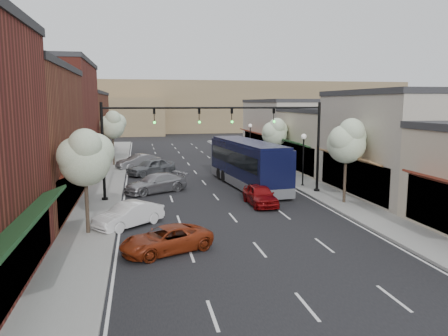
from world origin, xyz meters
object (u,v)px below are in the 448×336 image
lamp_post_near (303,151)px  coach_bus (247,163)px  lamp_post_far (250,136)px  parked_car_a (166,240)px  parked_car_b (129,215)px  tree_left_near (85,156)px  signal_mast_right (289,134)px  parked_car_e (139,162)px  tree_right_near (347,140)px  parked_car_d (151,167)px  red_hatchback (260,195)px  signal_mast_left (137,136)px  tree_left_far (113,124)px  parked_car_c (155,183)px  tree_right_far (275,132)px

lamp_post_near → coach_bus: bearing=166.9°
lamp_post_far → parked_car_a: 33.84m
lamp_post_near → coach_bus: size_ratio=0.35×
coach_bus → parked_car_b: (-9.50, -10.35, -1.29)m
tree_left_near → parked_car_b: (2.05, 1.26, -3.53)m
signal_mast_right → lamp_post_far: (2.18, 20.00, -1.62)m
tree_left_near → parked_car_e: bearing=83.6°
tree_right_near → parked_car_d: 20.07m
signal_mast_right → parked_car_a: size_ratio=1.88×
tree_left_near → lamp_post_far: size_ratio=1.28×
red_hatchback → parked_car_b: bearing=-158.4°
parked_car_a → parked_car_b: (-1.79, 4.66, 0.08)m
signal_mast_left → lamp_post_near: 13.75m
tree_right_near → parked_car_a: bearing=-149.8°
parked_car_a → tree_left_near: bearing=-154.7°
tree_left_far → lamp_post_near: bearing=-43.9°
tree_left_near → lamp_post_near: size_ratio=1.28×
tree_right_near → parked_car_c: size_ratio=1.17×
signal_mast_right → lamp_post_far: size_ratio=1.85×
lamp_post_far → parked_car_e: bearing=-161.5°
signal_mast_left → coach_bus: signal_mast_left is taller
signal_mast_right → tree_right_near: (2.73, -4.05, -0.17)m
tree_left_far → coach_bus: tree_left_far is taller
signal_mast_right → lamp_post_far: bearing=83.8°
tree_right_far → lamp_post_far: tree_right_far is taller
signal_mast_left → tree_right_near: (13.97, -4.05, -0.17)m
lamp_post_near → parked_car_c: (-12.14, 0.06, -2.27)m
tree_right_near → parked_car_b: tree_right_near is taller
tree_right_far → coach_bus: bearing=-121.0°
tree_right_near → coach_bus: 9.45m
parked_car_a → red_hatchback: bearing=117.1°
parked_car_c → parked_car_e: size_ratio=1.10×
parked_car_d → tree_right_far: bearing=62.2°
red_hatchback → parked_car_d: size_ratio=0.88×
tree_right_near → parked_car_b: bearing=-169.3°
lamp_post_far → parked_car_d: size_ratio=0.93×
parked_car_d → tree_right_near: bearing=8.3°
lamp_post_far → parked_car_b: size_ratio=1.06×
lamp_post_far → parked_car_d: (-12.20, -8.98, -2.19)m
parked_car_b → parked_car_c: parked_car_c is taller
tree_left_near → parked_car_c: 11.84m
tree_left_near → signal_mast_right: bearing=30.1°
parked_car_e → parked_car_d: bearing=-10.2°
parked_car_a → parked_car_e: (-1.20, 26.99, 0.16)m
lamp_post_far → red_hatchback: (-5.27, -23.14, -2.29)m
lamp_post_near → red_hatchback: size_ratio=1.06×
tree_right_far → parked_car_c: (-12.68, -9.38, -3.25)m
tree_left_near → lamp_post_near: (16.05, 10.56, -1.22)m
tree_left_far → lamp_post_near: (16.05, -15.44, -1.60)m
signal_mast_right → coach_bus: size_ratio=0.65×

